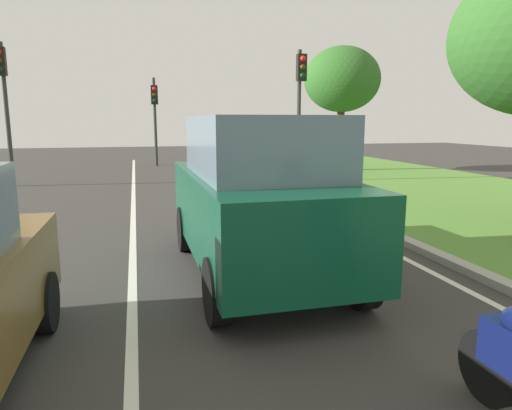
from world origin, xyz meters
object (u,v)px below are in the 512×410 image
Objects in this scene: car_suv_ahead at (258,196)px; traffic_light_overhead_left at (4,89)px; tree_roadside_far at (342,80)px; traffic_light_far_median at (155,108)px; traffic_light_near_right at (300,93)px.

traffic_light_overhead_left reaches higher than car_suv_ahead.
tree_roadside_far is (12.81, 1.62, 0.69)m from traffic_light_overhead_left.
traffic_light_far_median is (-0.66, 17.23, 1.65)m from car_suv_ahead.
traffic_light_near_right is at bearing -133.50° from tree_roadside_far.
traffic_light_far_median is at bearing 120.91° from traffic_light_near_right.
traffic_light_overhead_left is at bearing -172.81° from tree_roadside_far.
car_suv_ahead is 17.32m from traffic_light_far_median.
tree_roadside_far reaches higher than traffic_light_far_median.
tree_roadside_far is at bearing 46.50° from traffic_light_near_right.
tree_roadside_far is (3.03, 3.20, 0.75)m from traffic_light_near_right.
traffic_light_overhead_left is 8.06m from traffic_light_far_median.
traffic_light_overhead_left is at bearing 117.21° from car_suv_ahead.
traffic_light_overhead_left is at bearing -129.45° from traffic_light_far_median.
traffic_light_far_median is 0.80× the size of tree_roadside_far.
traffic_light_near_right is 9.09m from traffic_light_far_median.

